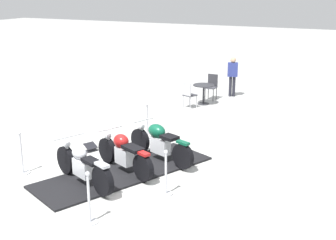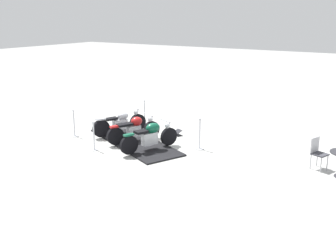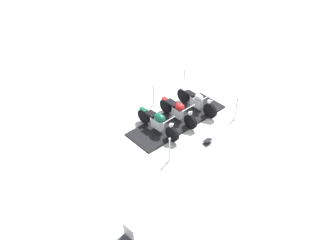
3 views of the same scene
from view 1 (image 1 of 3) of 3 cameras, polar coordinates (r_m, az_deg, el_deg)
ground_plane at (r=10.98m, az=-5.46°, el=-6.61°), size 80.00×80.00×0.00m
display_platform at (r=10.97m, az=-5.46°, el=-6.49°), size 3.17×4.65×0.05m
motorcycle_forest at (r=11.43m, az=-1.10°, el=-2.72°), size 2.13×0.99×0.93m
motorcycle_maroon at (r=10.81m, az=-5.60°, el=-4.12°), size 1.98×1.06×0.93m
motorcycle_chrome at (r=10.27m, az=-10.70°, el=-5.63°), size 2.09×1.11×0.97m
stanchion_left_mid at (r=9.72m, az=-0.27°, el=-7.44°), size 0.29×0.29×1.01m
stanchion_left_rear at (r=8.74m, az=-9.89°, el=-10.58°), size 0.31×0.31×1.05m
stanchion_right_front at (r=13.05m, az=-2.63°, el=-1.03°), size 0.32×0.32×1.10m
stanchion_right_rear at (r=11.30m, az=-17.91°, el=-4.81°), size 0.32×0.32×1.05m
info_placard at (r=12.45m, az=-9.72°, el=-3.55°), size 0.37×0.40×0.21m
cafe_table at (r=17.04m, az=4.51°, el=3.86°), size 0.80×0.80×0.74m
cafe_chair_near_table at (r=17.79m, az=5.52°, el=4.38°), size 0.41×0.41×0.99m
cafe_chair_across_table at (r=16.44m, az=2.62°, el=3.35°), size 0.51×0.51×0.95m
bystander_person at (r=18.32m, az=8.14°, el=5.87°), size 0.45×0.32×1.59m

